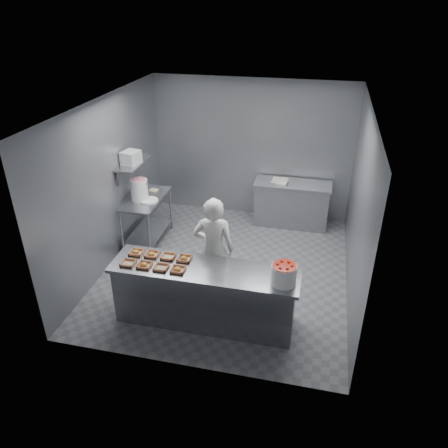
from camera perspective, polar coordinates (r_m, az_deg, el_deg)
The scene contains 24 objects.
floor at distance 7.53m, azimuth 0.32°, elevation -5.88°, with size 4.50×4.50×0.00m, color #4C4C51.
ceiling at distance 6.40m, azimuth 0.39°, elevation 15.36°, with size 4.50×4.50×0.00m, color white.
wall_back at distance 8.90m, azimuth 3.62°, elevation 9.68°, with size 4.00×0.04×2.80m, color slate.
wall_left at distance 7.51m, azimuth -14.76°, elevation 5.17°, with size 0.04×4.50×2.80m, color slate.
wall_right at distance 6.73m, azimuth 17.19°, elevation 2.09°, with size 0.04×4.50×2.80m, color slate.
service_counter at distance 6.21m, azimuth -2.49°, elevation -9.23°, with size 2.60×0.70×0.90m.
prep_table at distance 8.19m, azimuth -10.05°, elevation 1.43°, with size 0.60×1.20×0.90m.
back_counter at distance 8.84m, azimuth 8.80°, elevation 2.63°, with size 1.50×0.60×0.90m.
wall_shelf at distance 7.88m, azimuth -11.78°, elevation 7.78°, with size 0.35×0.90×0.03m, color slate.
tray_0 at distance 6.16m, azimuth -12.42°, elevation -4.99°, with size 0.19×0.18×0.04m.
tray_1 at distance 6.07m, azimuth -10.38°, elevation -5.28°, with size 0.19×0.18×0.06m.
tray_2 at distance 5.98m, azimuth -8.22°, elevation -5.63°, with size 0.19×0.18×0.04m.
tray_3 at distance 5.91m, azimuth -6.06°, elevation -5.93°, with size 0.19×0.18×0.06m.
tray_4 at distance 6.37m, azimuth -11.41°, elevation -3.63°, with size 0.19×0.18×0.06m.
tray_5 at distance 6.28m, azimuth -9.40°, elevation -3.92°, with size 0.19×0.18×0.06m.
tray_6 at distance 6.20m, azimuth -7.31°, elevation -4.23°, with size 0.19×0.18×0.04m.
tray_7 at distance 6.13m, azimuth -5.23°, elevation -4.50°, with size 0.19×0.18×0.06m.
worker at distance 6.47m, azimuth -1.34°, elevation -3.35°, with size 0.61×0.40×1.67m, color silver.
strawberry_tub at distance 5.63m, azimuth 7.82°, elevation -6.44°, with size 0.33×0.33×0.27m.
glaze_bucket at distance 7.92m, azimuth -11.01°, elevation 4.47°, with size 0.32×0.30×0.47m.
bucket_lid at distance 7.92m, azimuth -9.76°, elevation 3.07°, with size 0.32×0.32×0.02m, color silver.
rag at distance 8.33m, azimuth -9.18°, elevation 4.40°, with size 0.14×0.12×0.02m, color #CCB28C.
appliance at distance 7.78m, azimuth -12.07°, elevation 8.49°, with size 0.26×0.30×0.23m, color gray.
paper_stack at distance 8.67m, azimuth 7.34°, elevation 5.65°, with size 0.30×0.22×0.06m, color silver.
Camera 1 is at (1.38, -6.08, 4.23)m, focal length 35.00 mm.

